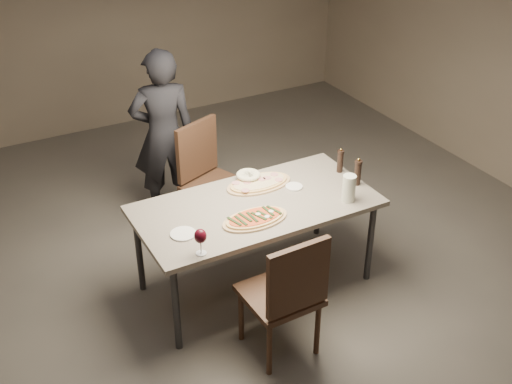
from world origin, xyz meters
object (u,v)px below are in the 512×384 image
pepper_mill_left (340,161)px  carafe (349,188)px  zucchini_pizza (255,218)px  chair_near (287,291)px  bread_basket (248,176)px  chair_far (208,174)px  ham_pizza (259,183)px  dining_table (256,210)px  diner (163,135)px

pepper_mill_left → carafe: 0.45m
zucchini_pizza → chair_near: 0.63m
bread_basket → chair_far: (-0.10, 0.56, -0.22)m
bread_basket → chair_far: chair_far is taller
zucchini_pizza → chair_far: bearing=79.9°
zucchini_pizza → chair_far: size_ratio=0.49×
zucchini_pizza → ham_pizza: size_ratio=0.93×
dining_table → diner: 1.36m
dining_table → chair_near: size_ratio=1.82×
ham_pizza → carafe: (0.48, -0.52, 0.09)m
diner → ham_pizza: bearing=121.1°
ham_pizza → bread_basket: bearing=109.1°
pepper_mill_left → chair_near: chair_near is taller
ham_pizza → bread_basket: size_ratio=2.82×
dining_table → chair_far: 0.90m
chair_far → diner: 0.55m
bread_basket → chair_near: (-0.30, -1.11, -0.23)m
zucchini_pizza → chair_far: 1.11m
dining_table → chair_near: 0.82m
carafe → chair_far: size_ratio=0.21×
zucchini_pizza → dining_table: bearing=56.5°
dining_table → carafe: size_ratio=8.58×
chair_far → carafe: bearing=95.8°
zucchini_pizza → carafe: (0.74, -0.09, 0.09)m
zucchini_pizza → pepper_mill_left: 1.00m
chair_far → zucchini_pizza: bearing=61.5°
carafe → diner: (-0.83, 1.63, -0.06)m
dining_table → bread_basket: bearing=71.4°
pepper_mill_left → diner: 1.61m
pepper_mill_left → chair_far: chair_far is taller
zucchini_pizza → pepper_mill_left: bearing=14.6°
dining_table → ham_pizza: (0.15, 0.23, 0.07)m
bread_basket → carafe: bearing=-50.1°
dining_table → diner: diner is taller
zucchini_pizza → chair_far: chair_far is taller
bread_basket → carafe: (0.52, -0.62, 0.06)m
ham_pizza → diner: diner is taller
dining_table → bread_basket: 0.36m
dining_table → diner: bearing=98.6°
ham_pizza → pepper_mill_left: (0.68, -0.12, 0.08)m
bread_basket → pepper_mill_left: 0.75m
carafe → chair_near: bearing=-148.9°
zucchini_pizza → chair_far: (0.13, 1.09, -0.20)m
dining_table → chair_far: (0.01, 0.89, -0.12)m
carafe → bread_basket: bearing=129.9°
bread_basket → chair_far: bearing=100.1°
carafe → diner: bearing=117.0°
zucchini_pizza → chair_near: size_ratio=0.50×
zucchini_pizza → bread_basket: bread_basket is taller
carafe → diner: size_ratio=0.13×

